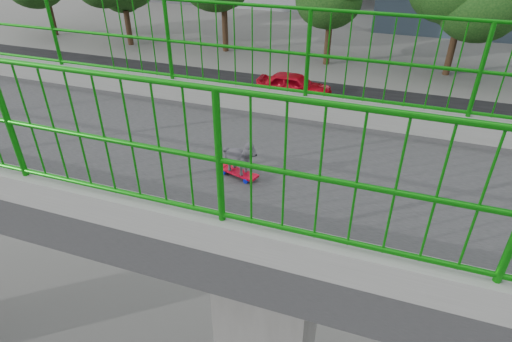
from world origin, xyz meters
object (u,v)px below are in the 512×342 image
object	(u,v)px
car_1	(222,165)
car_2	(94,108)
skateboard	(238,173)
poodle	(239,156)
car_3	(420,126)
car_0	(304,242)
car_4	(294,86)

from	to	relation	value
car_1	car_2	distance (m)	9.09
skateboard	poodle	distance (m)	0.21
car_2	car_3	world-z (taller)	car_3
car_0	car_4	size ratio (longest dim) A/B	0.91
poodle	car_3	distance (m)	17.41
poodle	car_2	world-z (taller)	poodle
skateboard	car_0	size ratio (longest dim) A/B	0.12
car_3	car_4	world-z (taller)	car_3
car_2	car_4	world-z (taller)	car_4
poodle	car_1	distance (m)	12.40
skateboard	car_3	xyz separation A→B (m)	(-15.93, 2.72, -6.27)
car_4	car_2	bearing A→B (deg)	125.78
skateboard	poodle	bearing A→B (deg)	90.00
car_0	car_1	distance (m)	5.22
car_1	car_2	world-z (taller)	car_1
skateboard	car_1	xyz separation A→B (m)	(-9.53, -4.59, -6.25)
car_0	skateboard	bearing A→B (deg)	4.20
car_2	car_3	xyz separation A→B (m)	(-3.20, 15.81, 0.07)
poodle	car_0	world-z (taller)	poodle
poodle	car_3	bearing A→B (deg)	-173.20
poodle	car_1	world-z (taller)	poodle
car_2	skateboard	bearing A→B (deg)	-134.19
car_1	car_4	distance (m)	9.61
poodle	car_4	size ratio (longest dim) A/B	0.09
poodle	car_0	xyz separation A→B (m)	(-6.34, -0.49, -6.57)
skateboard	car_1	size ratio (longest dim) A/B	0.10
car_2	car_4	bearing A→B (deg)	-54.22
car_0	car_4	distance (m)	13.34
skateboard	car_3	distance (m)	17.33
poodle	car_0	distance (m)	9.14
car_1	car_4	size ratio (longest dim) A/B	1.11
skateboard	car_2	xyz separation A→B (m)	(-12.73, -13.10, -6.34)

